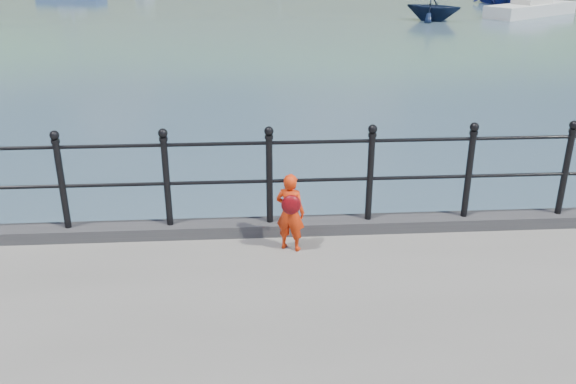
{
  "coord_description": "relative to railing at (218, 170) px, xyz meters",
  "views": [
    {
      "loc": [
        0.37,
        -6.83,
        4.32
      ],
      "look_at": [
        0.82,
        -0.2,
        1.55
      ],
      "focal_mm": 38.0,
      "sensor_mm": 36.0,
      "label": 1
    }
  ],
  "objects": [
    {
      "name": "railing",
      "position": [
        0.0,
        0.0,
        0.0
      ],
      "size": [
        18.11,
        0.11,
        1.2
      ],
      "color": "black",
      "rests_on": "kerb"
    },
    {
      "name": "far_shore",
      "position": [
        38.34,
        239.56,
        -24.39
      ],
      "size": [
        830.0,
        200.0,
        156.0
      ],
      "color": "#333A21",
      "rests_on": "ground"
    },
    {
      "name": "ground",
      "position": [
        -0.0,
        0.15,
        -1.82
      ],
      "size": [
        600.0,
        600.0,
        0.0
      ],
      "primitive_type": "plane",
      "color": "#2D4251",
      "rests_on": "ground"
    },
    {
      "name": "kerb",
      "position": [
        -0.0,
        -0.0,
        -0.75
      ],
      "size": [
        60.0,
        0.3,
        0.15
      ],
      "primitive_type": "cube",
      "color": "#28282B",
      "rests_on": "quay"
    },
    {
      "name": "launch_navy",
      "position": [
        10.94,
        28.38,
        -1.01
      ],
      "size": [
        4.07,
        3.97,
        1.63
      ],
      "primitive_type": "imported",
      "rotation": [
        0.0,
        0.0,
        0.95
      ],
      "color": "#0D1832",
      "rests_on": "ground"
    },
    {
      "name": "child",
      "position": [
        0.82,
        -0.44,
        -0.35
      ],
      "size": [
        0.4,
        0.35,
        0.92
      ],
      "rotation": [
        0.0,
        0.0,
        2.73
      ],
      "color": "red",
      "rests_on": "quay"
    },
    {
      "name": "sailboat_near",
      "position": [
        17.6,
        30.49,
        -1.48
      ],
      "size": [
        6.78,
        5.38,
        9.36
      ],
      "rotation": [
        0.0,
        0.0,
        0.58
      ],
      "color": "silver",
      "rests_on": "ground"
    }
  ]
}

